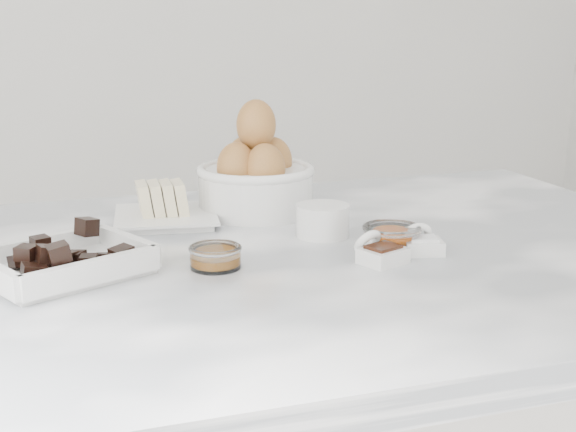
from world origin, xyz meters
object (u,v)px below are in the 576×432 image
object	(u,v)px
salt_spoon	(421,243)
butter_plate	(164,209)
zest_bowl	(392,237)
vanilla_spoon	(379,252)
chocolate_dish	(65,258)
egg_bowl	(256,176)
honey_bowl	(215,256)
sugar_ramekin	(323,219)

from	to	relation	value
salt_spoon	butter_plate	bearing A→B (deg)	138.34
zest_bowl	vanilla_spoon	world-z (taller)	vanilla_spoon
chocolate_dish	egg_bowl	xyz separation A→B (m)	(0.30, 0.23, 0.04)
chocolate_dish	vanilla_spoon	distance (m)	0.38
egg_bowl	zest_bowl	size ratio (longest dim) A/B	2.35
butter_plate	salt_spoon	size ratio (longest dim) A/B	2.45
butter_plate	salt_spoon	xyz separation A→B (m)	(0.29, -0.26, -0.01)
honey_bowl	salt_spoon	bearing A→B (deg)	-4.56
egg_bowl	chocolate_dish	bearing A→B (deg)	-143.15
zest_bowl	vanilla_spoon	xyz separation A→B (m)	(-0.04, -0.04, -0.00)
zest_bowl	egg_bowl	bearing A→B (deg)	113.24
butter_plate	sugar_ramekin	bearing A→B (deg)	-36.09
butter_plate	zest_bowl	xyz separation A→B (m)	(0.26, -0.24, -0.00)
honey_bowl	zest_bowl	distance (m)	0.24
chocolate_dish	vanilla_spoon	bearing A→B (deg)	-10.59
butter_plate	vanilla_spoon	distance (m)	0.35
chocolate_dish	butter_plate	bearing A→B (deg)	53.48
chocolate_dish	vanilla_spoon	world-z (taller)	chocolate_dish
vanilla_spoon	chocolate_dish	bearing A→B (deg)	169.41
salt_spoon	sugar_ramekin	bearing A→B (deg)	129.14
sugar_ramekin	vanilla_spoon	bearing A→B (deg)	-80.45
sugar_ramekin	zest_bowl	size ratio (longest dim) A/B	0.95
egg_bowl	salt_spoon	size ratio (longest dim) A/B	2.66
chocolate_dish	zest_bowl	distance (m)	0.41
butter_plate	honey_bowl	distance (m)	0.24
chocolate_dish	honey_bowl	size ratio (longest dim) A/B	3.46
sugar_ramekin	vanilla_spoon	distance (m)	0.14
honey_bowl	vanilla_spoon	xyz separation A→B (m)	(0.20, -0.04, -0.00)
vanilla_spoon	sugar_ramekin	bearing A→B (deg)	99.55
egg_bowl	honey_bowl	size ratio (longest dim) A/B	2.82
egg_bowl	salt_spoon	world-z (taller)	egg_bowl
egg_bowl	salt_spoon	bearing A→B (deg)	-62.53
sugar_ramekin	honey_bowl	xyz separation A→B (m)	(-0.18, -0.09, -0.01)
chocolate_dish	vanilla_spoon	size ratio (longest dim) A/B	2.91
egg_bowl	honey_bowl	bearing A→B (deg)	-116.50
sugar_ramekin	honey_bowl	world-z (taller)	sugar_ramekin
egg_bowl	sugar_ramekin	bearing A→B (deg)	-72.80
butter_plate	vanilla_spoon	size ratio (longest dim) A/B	2.18
sugar_ramekin	egg_bowl	size ratio (longest dim) A/B	0.41
chocolate_dish	egg_bowl	distance (m)	0.38
egg_bowl	salt_spoon	distance (m)	0.31
sugar_ramekin	vanilla_spoon	world-z (taller)	sugar_ramekin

